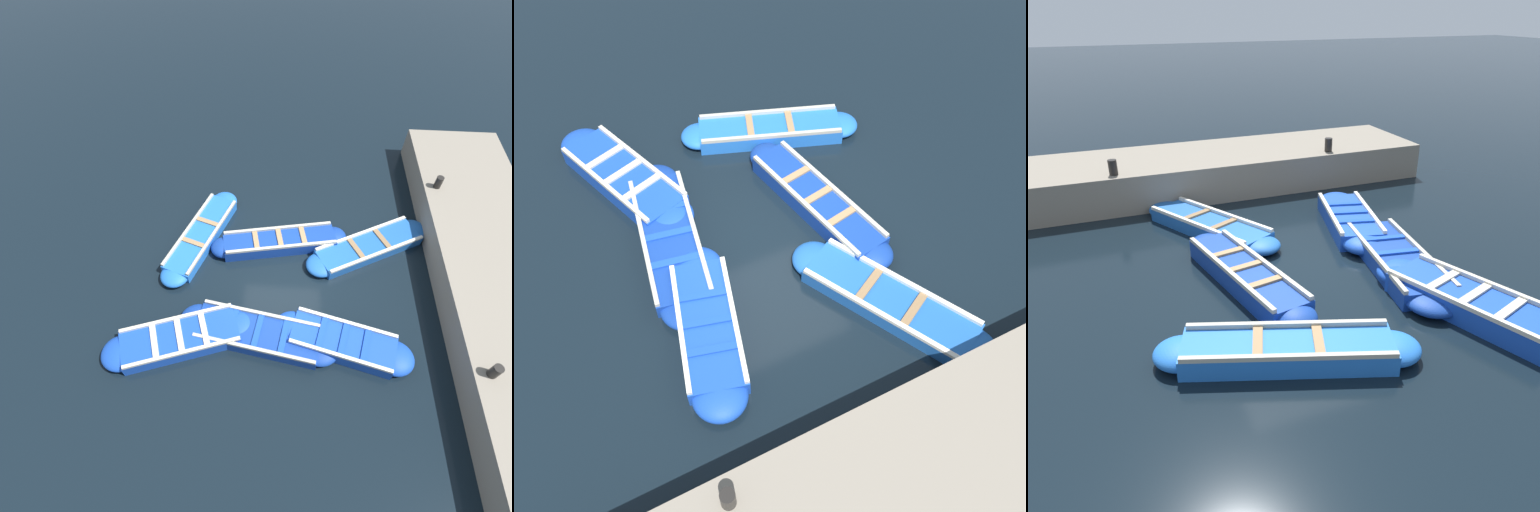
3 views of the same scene
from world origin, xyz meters
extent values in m
plane|color=black|center=(0.00, 0.00, 0.00)|extent=(120.00, 120.00, 0.00)
cube|color=navy|center=(0.64, 1.81, 0.15)|extent=(3.08, 1.49, 0.30)
ellipsoid|color=navy|center=(-0.82, 2.06, 0.15)|extent=(1.10, 1.07, 0.30)
ellipsoid|color=navy|center=(2.09, 1.56, 0.15)|extent=(1.10, 1.07, 0.30)
cube|color=#B2AD9E|center=(0.56, 1.36, 0.34)|extent=(2.87, 0.57, 0.07)
cube|color=#B2AD9E|center=(0.72, 2.26, 0.34)|extent=(2.87, 0.57, 0.07)
cube|color=#1947B7|center=(0.02, 1.92, 0.32)|extent=(0.29, 0.89, 0.04)
cube|color=#1947B7|center=(0.64, 1.81, 0.32)|extent=(0.29, 0.89, 0.04)
cube|color=#1947B7|center=(1.26, 1.70, 0.32)|extent=(0.29, 0.89, 0.04)
cube|color=navy|center=(0.22, -1.02, 0.18)|extent=(3.19, 1.35, 0.35)
ellipsoid|color=navy|center=(-1.30, -1.32, 0.18)|extent=(0.85, 0.83, 0.35)
ellipsoid|color=navy|center=(1.74, -0.72, 0.18)|extent=(0.85, 0.83, 0.35)
cube|color=#B2AD9E|center=(0.28, -1.35, 0.39)|extent=(2.99, 0.66, 0.07)
cube|color=#B2AD9E|center=(0.15, -0.68, 0.39)|extent=(2.99, 0.66, 0.07)
cube|color=#9E7A51|center=(-0.43, -1.15, 0.37)|extent=(0.27, 0.69, 0.04)
cube|color=#9E7A51|center=(0.22, -1.02, 0.37)|extent=(0.27, 0.69, 0.04)
cube|color=#9E7A51|center=(0.86, -0.89, 0.37)|extent=(0.27, 0.69, 0.04)
cube|color=#1947B7|center=(2.45, 2.07, 0.17)|extent=(2.91, 1.83, 0.35)
ellipsoid|color=#1947B7|center=(1.15, 1.62, 0.17)|extent=(1.18, 1.16, 0.35)
ellipsoid|color=#1947B7|center=(3.74, 2.52, 0.17)|extent=(1.18, 1.16, 0.35)
cube|color=beige|center=(2.60, 1.64, 0.38)|extent=(2.56, 0.96, 0.07)
cube|color=beige|center=(2.30, 2.49, 0.38)|extent=(2.56, 0.96, 0.07)
cube|color=beige|center=(1.90, 1.88, 0.37)|extent=(0.42, 0.86, 0.04)
cube|color=beige|center=(2.45, 2.07, 0.37)|extent=(0.42, 0.86, 0.04)
cube|color=beige|center=(3.00, 2.26, 0.37)|extent=(0.42, 0.86, 0.04)
cube|color=#1947B7|center=(-1.36, 1.90, 0.17)|extent=(2.58, 1.53, 0.34)
ellipsoid|color=#1947B7|center=(-2.53, 2.20, 0.17)|extent=(1.10, 1.08, 0.34)
ellipsoid|color=#1947B7|center=(-0.19, 1.60, 0.17)|extent=(1.10, 1.08, 0.34)
cube|color=silver|center=(-1.47, 1.48, 0.38)|extent=(2.31, 0.67, 0.07)
cube|color=silver|center=(-1.25, 2.32, 0.38)|extent=(2.31, 0.67, 0.07)
cube|color=#1947B7|center=(-1.86, 2.03, 0.36)|extent=(0.35, 0.85, 0.04)
cube|color=#1947B7|center=(-1.36, 1.90, 0.36)|extent=(0.35, 0.85, 0.04)
cube|color=#1947B7|center=(-0.86, 1.77, 0.36)|extent=(0.35, 0.85, 0.04)
cube|color=#1E59AD|center=(-2.26, -1.04, 0.14)|extent=(3.06, 2.17, 0.28)
ellipsoid|color=#1E59AD|center=(-3.58, -1.74, 0.14)|extent=(1.11, 1.10, 0.28)
ellipsoid|color=#1E59AD|center=(-0.94, -0.34, 0.14)|extent=(1.11, 1.10, 0.28)
cube|color=silver|center=(-2.07, -1.39, 0.32)|extent=(2.63, 1.44, 0.07)
cube|color=silver|center=(-2.45, -0.69, 0.32)|extent=(2.63, 1.44, 0.07)
cube|color=olive|center=(-2.63, -1.23, 0.30)|extent=(0.48, 0.75, 0.04)
cube|color=olive|center=(-1.89, -0.84, 0.30)|extent=(0.48, 0.75, 0.04)
cube|color=blue|center=(2.43, -1.12, 0.15)|extent=(1.77, 3.05, 0.31)
ellipsoid|color=blue|center=(1.94, -2.51, 0.15)|extent=(0.98, 1.00, 0.31)
ellipsoid|color=blue|center=(2.93, 0.27, 0.15)|extent=(0.98, 1.00, 0.31)
cube|color=#B2AD9E|center=(2.79, -1.24, 0.34)|extent=(1.04, 2.75, 0.07)
cube|color=#B2AD9E|center=(2.08, -0.99, 0.34)|extent=(1.04, 2.75, 0.07)
cube|color=#9E7A51|center=(2.29, -1.51, 0.33)|extent=(0.73, 0.38, 0.04)
cube|color=#9E7A51|center=(2.57, -0.72, 0.33)|extent=(0.73, 0.38, 0.04)
cube|color=gray|center=(-5.24, 0.00, 0.46)|extent=(2.79, 10.89, 0.93)
cylinder|color=black|center=(-4.20, 2.76, 1.10)|extent=(0.20, 0.20, 0.35)
camera|label=1|loc=(0.39, 6.02, 8.87)|focal=28.00mm
camera|label=2|loc=(-6.15, 3.16, 8.74)|focal=42.00mm
camera|label=3|loc=(7.59, -3.24, 4.47)|focal=35.00mm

